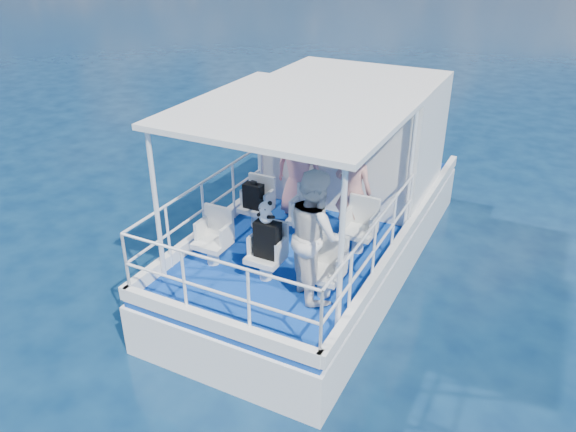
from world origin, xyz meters
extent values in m
plane|color=#081F3D|center=(0.00, 0.00, 0.00)|extent=(2000.00, 2000.00, 0.00)
cube|color=white|center=(0.00, 1.00, 0.00)|extent=(3.00, 7.00, 1.60)
cube|color=navy|center=(0.00, 1.00, 0.85)|extent=(2.90, 6.90, 0.10)
cube|color=white|center=(0.00, 2.30, 2.00)|extent=(2.85, 2.00, 2.20)
cube|color=white|center=(0.00, -0.20, 3.14)|extent=(3.00, 3.20, 0.08)
cylinder|color=white|center=(-1.35, -1.70, 2.00)|extent=(0.07, 0.07, 2.20)
cylinder|color=white|center=(1.35, -1.70, 2.00)|extent=(0.07, 0.07, 2.20)
cylinder|color=white|center=(-1.35, 1.20, 2.00)|extent=(0.07, 0.07, 2.20)
cylinder|color=white|center=(1.35, 1.20, 2.00)|extent=(0.07, 0.07, 2.20)
cube|color=silver|center=(-0.90, 0.20, 1.09)|extent=(0.48, 0.46, 0.38)
cube|color=silver|center=(0.00, 0.20, 1.09)|extent=(0.48, 0.46, 0.38)
cube|color=silver|center=(0.90, 0.20, 1.09)|extent=(0.48, 0.46, 0.38)
cube|color=silver|center=(-0.90, -1.10, 1.09)|extent=(0.48, 0.46, 0.38)
cube|color=silver|center=(0.00, -1.10, 1.09)|extent=(0.48, 0.46, 0.38)
cube|color=silver|center=(0.90, -1.10, 1.09)|extent=(0.48, 0.46, 0.38)
imported|color=pink|center=(-0.49, 0.98, 1.73)|extent=(0.66, 0.50, 1.67)
imported|color=tan|center=(0.64, 0.57, 1.71)|extent=(0.61, 0.42, 1.62)
imported|color=white|center=(0.74, -1.09, 1.81)|extent=(1.11, 1.11, 1.81)
cube|color=black|center=(-0.90, 0.14, 1.49)|extent=(0.32, 0.18, 0.42)
cube|color=black|center=(0.04, -1.10, 1.55)|extent=(0.36, 0.20, 0.53)
cube|color=black|center=(-0.90, 0.14, 1.73)|extent=(0.09, 0.06, 0.06)
camera|label=1|loc=(3.33, -6.96, 5.40)|focal=35.00mm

